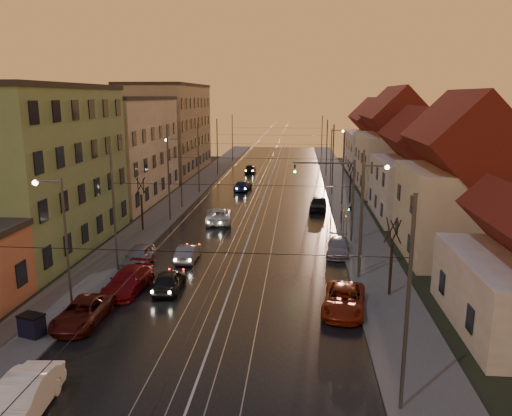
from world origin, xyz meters
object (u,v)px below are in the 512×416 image
(driving_car_0, at_px, (169,280))
(parked_right_2, at_px, (318,204))
(driving_car_1, at_px, (188,252))
(street_lamp_2, at_px, (178,165))
(driving_car_4, at_px, (250,169))
(parked_right_0, at_px, (344,300))
(parked_left_2, at_px, (129,280))
(parked_left_3, at_px, (138,256))
(dumpster, at_px, (32,326))
(street_lamp_0, at_px, (60,232))
(driving_car_3, at_px, (243,186))
(parked_right_1, at_px, (338,247))
(street_lamp_1, at_px, (367,207))
(traffic_light_mast, at_px, (341,190))
(parked_left_0, at_px, (22,399))
(parked_left_1, at_px, (82,313))
(street_lamp_3, at_px, (333,151))
(driving_car_2, at_px, (219,215))

(driving_car_0, xyz_separation_m, parked_right_2, (10.52, 24.35, 0.07))
(driving_car_1, bearing_deg, street_lamp_2, -73.81)
(driving_car_4, distance_m, parked_right_0, 54.73)
(parked_left_2, distance_m, parked_left_3, 5.08)
(driving_car_0, xyz_separation_m, dumpster, (-5.45, -7.12, 0.01))
(street_lamp_0, xyz_separation_m, driving_car_1, (5.05, 9.88, -4.24))
(driving_car_3, distance_m, parked_right_2, 14.77)
(parked_right_1, bearing_deg, street_lamp_0, -137.59)
(street_lamp_1, relative_size, driving_car_3, 1.71)
(street_lamp_1, relative_size, parked_left_3, 1.86)
(traffic_light_mast, relative_size, parked_left_0, 1.51)
(driving_car_4, height_order, parked_left_0, parked_left_0)
(parked_left_3, bearing_deg, parked_left_0, -85.12)
(dumpster, bearing_deg, driving_car_0, 70.20)
(street_lamp_1, height_order, parked_left_3, street_lamp_1)
(driving_car_0, height_order, driving_car_1, driving_car_0)
(driving_car_3, distance_m, driving_car_4, 15.86)
(dumpster, bearing_deg, street_lamp_2, 107.06)
(street_lamp_1, bearing_deg, driving_car_0, -162.17)
(parked_right_0, bearing_deg, parked_left_0, -132.66)
(driving_car_3, relative_size, parked_right_1, 1.07)
(driving_car_1, bearing_deg, parked_left_0, 83.88)
(street_lamp_2, bearing_deg, parked_left_1, -86.96)
(parked_left_3, bearing_deg, traffic_light_mast, 27.18)
(parked_left_2, xyz_separation_m, parked_right_2, (13.09, 24.70, 0.03))
(parked_right_0, bearing_deg, street_lamp_3, 95.14)
(parked_left_0, bearing_deg, driving_car_4, 83.00)
(traffic_light_mast, relative_size, driving_car_4, 1.68)
(driving_car_3, distance_m, dumpster, 43.09)
(driving_car_4, relative_size, parked_right_1, 0.98)
(street_lamp_1, relative_size, parked_left_0, 1.67)
(driving_car_4, relative_size, parked_left_1, 0.91)
(parked_left_0, xyz_separation_m, parked_right_0, (13.49, 11.13, -0.08))
(driving_car_4, relative_size, parked_left_2, 0.84)
(traffic_light_mast, distance_m, parked_left_3, 17.70)
(street_lamp_1, bearing_deg, driving_car_4, 105.13)
(street_lamp_0, bearing_deg, street_lamp_2, 90.00)
(driving_car_3, xyz_separation_m, parked_right_2, (9.68, -11.16, 0.08))
(driving_car_2, bearing_deg, driving_car_4, -97.67)
(street_lamp_3, bearing_deg, parked_right_2, -99.14)
(parked_left_2, xyz_separation_m, dumpster, (-2.88, -6.76, -0.04))
(dumpster, bearing_deg, parked_right_0, 33.87)
(parked_left_0, relative_size, parked_right_2, 1.07)
(driving_car_4, bearing_deg, dumpster, 83.09)
(street_lamp_2, xyz_separation_m, dumpster, (-0.31, -31.32, -4.19))
(parked_right_2, bearing_deg, driving_car_0, -108.55)
(traffic_light_mast, bearing_deg, parked_right_2, 96.76)
(traffic_light_mast, height_order, parked_right_0, traffic_light_mast)
(driving_car_4, xyz_separation_m, parked_left_2, (-2.89, -51.71, 0.01))
(street_lamp_0, xyz_separation_m, street_lamp_1, (18.21, 8.00, 0.00))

